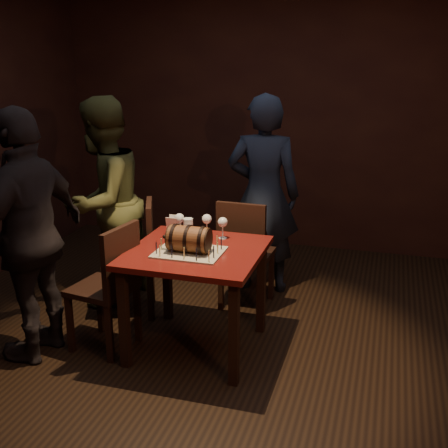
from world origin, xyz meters
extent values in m
plane|color=black|center=(0.00, 0.00, 0.00)|extent=(5.00, 5.00, 0.00)
cube|color=black|center=(0.00, 2.50, 1.40)|extent=(5.00, 0.04, 2.80)
cube|color=#4D0E0C|center=(-0.18, 0.04, 0.73)|extent=(0.90, 0.90, 0.04)
cube|color=black|center=(-0.56, -0.34, 0.35)|extent=(0.06, 0.06, 0.71)
cube|color=black|center=(0.20, -0.34, 0.35)|extent=(0.06, 0.06, 0.71)
cube|color=black|center=(-0.56, 0.42, 0.35)|extent=(0.06, 0.06, 0.71)
cube|color=black|center=(0.20, 0.42, 0.35)|extent=(0.06, 0.06, 0.71)
cube|color=#A89E87|center=(-0.20, -0.04, 0.76)|extent=(0.45, 0.35, 0.01)
cylinder|color=brown|center=(-0.20, -0.04, 0.85)|extent=(0.26, 0.18, 0.18)
cylinder|color=black|center=(-0.30, -0.04, 0.85)|extent=(0.02, 0.19, 0.19)
cylinder|color=black|center=(-0.20, -0.04, 0.85)|extent=(0.02, 0.19, 0.19)
cylinder|color=black|center=(-0.10, -0.04, 0.85)|extent=(0.02, 0.19, 0.19)
cylinder|color=black|center=(-0.34, -0.04, 0.85)|extent=(0.01, 0.17, 0.17)
cylinder|color=black|center=(-0.06, -0.04, 0.85)|extent=(0.01, 0.17, 0.17)
cylinder|color=black|center=(-0.36, -0.04, 0.85)|extent=(0.04, 0.02, 0.02)
sphere|color=black|center=(-0.38, -0.04, 0.85)|extent=(0.03, 0.03, 0.03)
cylinder|color=#F8EF94|center=(-0.35, -0.18, 0.80)|extent=(0.01, 0.01, 0.08)
cylinder|color=black|center=(-0.35, -0.18, 0.85)|extent=(0.00, 0.00, 0.01)
cylinder|color=black|center=(-0.27, -0.18, 0.80)|extent=(0.01, 0.01, 0.08)
cylinder|color=black|center=(-0.27, -0.18, 0.85)|extent=(0.00, 0.00, 0.01)
cylinder|color=#F8EF94|center=(-0.18, -0.18, 0.80)|extent=(0.01, 0.01, 0.08)
cylinder|color=black|center=(-0.18, -0.18, 0.85)|extent=(0.00, 0.00, 0.01)
cylinder|color=black|center=(-0.10, -0.18, 0.80)|extent=(0.01, 0.01, 0.08)
cylinder|color=black|center=(-0.10, -0.18, 0.85)|extent=(0.00, 0.00, 0.01)
cylinder|color=#F8EF94|center=(-0.01, -0.18, 0.80)|extent=(0.01, 0.01, 0.08)
cylinder|color=black|center=(-0.01, -0.18, 0.85)|extent=(0.00, 0.00, 0.01)
cylinder|color=black|center=(-0.01, -0.10, 0.80)|extent=(0.01, 0.01, 0.08)
cylinder|color=black|center=(-0.01, -0.10, 0.85)|extent=(0.00, 0.00, 0.01)
cylinder|color=#F8EF94|center=(-0.01, -0.02, 0.80)|extent=(0.01, 0.01, 0.08)
cylinder|color=black|center=(-0.01, -0.02, 0.85)|extent=(0.00, 0.00, 0.01)
cylinder|color=black|center=(-0.01, 0.07, 0.80)|extent=(0.01, 0.01, 0.08)
cylinder|color=black|center=(-0.01, 0.07, 0.85)|extent=(0.00, 0.00, 0.01)
cylinder|color=#F8EF94|center=(-0.05, 0.11, 0.80)|extent=(0.01, 0.01, 0.08)
cylinder|color=black|center=(-0.05, 0.11, 0.85)|extent=(0.00, 0.00, 0.01)
cylinder|color=black|center=(-0.13, 0.11, 0.80)|extent=(0.01, 0.01, 0.08)
cylinder|color=black|center=(-0.13, 0.11, 0.85)|extent=(0.00, 0.00, 0.01)
cylinder|color=#F8EF94|center=(-0.22, 0.11, 0.80)|extent=(0.01, 0.01, 0.08)
cylinder|color=black|center=(-0.22, 0.11, 0.85)|extent=(0.00, 0.00, 0.01)
cylinder|color=black|center=(-0.30, 0.11, 0.80)|extent=(0.01, 0.01, 0.08)
cylinder|color=black|center=(-0.30, 0.11, 0.85)|extent=(0.00, 0.00, 0.01)
cylinder|color=#F8EF94|center=(-0.39, 0.11, 0.80)|extent=(0.01, 0.01, 0.08)
cylinder|color=black|center=(-0.39, 0.11, 0.85)|extent=(0.00, 0.00, 0.01)
cylinder|color=black|center=(-0.40, 0.03, 0.80)|extent=(0.01, 0.01, 0.08)
cylinder|color=black|center=(-0.40, 0.03, 0.85)|extent=(0.00, 0.00, 0.01)
cylinder|color=#F8EF94|center=(-0.40, -0.05, 0.80)|extent=(0.01, 0.01, 0.08)
cylinder|color=black|center=(-0.40, -0.05, 0.85)|extent=(0.00, 0.00, 0.01)
cylinder|color=black|center=(-0.40, -0.14, 0.80)|extent=(0.01, 0.01, 0.08)
cylinder|color=black|center=(-0.40, -0.14, 0.85)|extent=(0.00, 0.00, 0.01)
cylinder|color=silver|center=(-0.41, 0.33, 0.75)|extent=(0.06, 0.06, 0.01)
cylinder|color=silver|center=(-0.41, 0.33, 0.80)|extent=(0.01, 0.01, 0.09)
sphere|color=silver|center=(-0.41, 0.33, 0.88)|extent=(0.07, 0.07, 0.07)
sphere|color=#591114|center=(-0.41, 0.33, 0.87)|extent=(0.05, 0.05, 0.05)
cylinder|color=silver|center=(-0.21, 0.37, 0.75)|extent=(0.06, 0.06, 0.01)
cylinder|color=silver|center=(-0.21, 0.37, 0.80)|extent=(0.01, 0.01, 0.09)
sphere|color=silver|center=(-0.21, 0.37, 0.88)|extent=(0.07, 0.07, 0.07)
cylinder|color=silver|center=(-0.07, 0.33, 0.75)|extent=(0.06, 0.06, 0.01)
cylinder|color=silver|center=(-0.07, 0.33, 0.80)|extent=(0.01, 0.01, 0.09)
sphere|color=silver|center=(-0.07, 0.33, 0.88)|extent=(0.07, 0.07, 0.07)
sphere|color=#BF594C|center=(-0.07, 0.33, 0.87)|extent=(0.05, 0.05, 0.05)
cylinder|color=silver|center=(-0.32, 0.26, 0.82)|extent=(0.07, 0.07, 0.15)
cylinder|color=#9E5414|center=(-0.32, 0.26, 0.81)|extent=(0.06, 0.06, 0.11)
cylinder|color=white|center=(-0.32, 0.26, 0.87)|extent=(0.06, 0.06, 0.02)
cube|color=black|center=(-0.02, 0.85, 0.45)|extent=(0.42, 0.42, 0.04)
cube|color=black|center=(0.15, 1.01, 0.21)|extent=(0.04, 0.04, 0.43)
cube|color=black|center=(-0.19, 1.03, 0.21)|extent=(0.04, 0.04, 0.43)
cube|color=black|center=(0.14, 0.67, 0.21)|extent=(0.04, 0.04, 0.43)
cube|color=black|center=(-0.20, 0.69, 0.21)|extent=(0.04, 0.04, 0.43)
cube|color=black|center=(-0.03, 0.67, 0.70)|extent=(0.40, 0.06, 0.46)
cube|color=black|center=(-0.89, 0.43, 0.45)|extent=(0.52, 0.52, 0.04)
cube|color=black|center=(-1.12, 0.52, 0.21)|extent=(0.04, 0.04, 0.43)
cube|color=black|center=(-0.98, 0.21, 0.21)|extent=(0.04, 0.04, 0.43)
cube|color=black|center=(-0.80, 0.65, 0.21)|extent=(0.04, 0.04, 0.43)
cube|color=black|center=(-0.67, 0.34, 0.21)|extent=(0.04, 0.04, 0.43)
cube|color=black|center=(-0.73, 0.50, 0.70)|extent=(0.19, 0.38, 0.46)
cube|color=black|center=(-0.83, -0.13, 0.45)|extent=(0.46, 0.46, 0.04)
cube|color=black|center=(-0.97, 0.06, 0.21)|extent=(0.04, 0.04, 0.43)
cube|color=black|center=(-1.02, -0.27, 0.21)|extent=(0.04, 0.04, 0.43)
cube|color=black|center=(-0.63, 0.01, 0.21)|extent=(0.04, 0.04, 0.43)
cube|color=black|center=(-0.68, -0.32, 0.21)|extent=(0.04, 0.04, 0.43)
cube|color=black|center=(-0.65, -0.16, 0.70)|extent=(0.10, 0.40, 0.46)
imported|color=#171E2F|center=(0.02, 1.24, 0.87)|extent=(0.66, 0.47, 1.73)
imported|color=#3F4120|center=(-1.19, 0.61, 0.86)|extent=(0.75, 0.91, 1.72)
imported|color=black|center=(-1.22, -0.33, 0.87)|extent=(0.51, 1.05, 1.73)
camera|label=1|loc=(1.05, -3.38, 2.05)|focal=45.00mm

